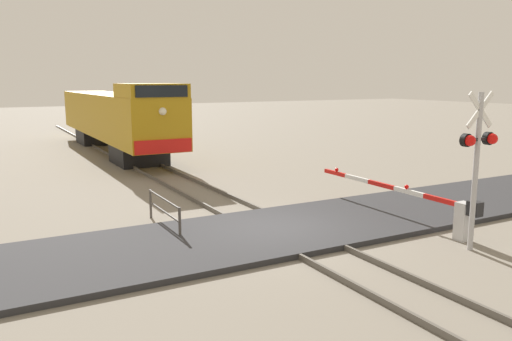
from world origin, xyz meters
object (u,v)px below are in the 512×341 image
(crossing_signal, at_px, (478,153))
(guard_railing, at_px, (164,208))
(locomotive, at_px, (115,117))
(crossing_gate, at_px, (433,206))

(crossing_signal, distance_m, guard_railing, 8.92)
(locomotive, distance_m, crossing_gate, 21.76)
(locomotive, bearing_deg, guard_railing, -99.22)
(locomotive, distance_m, guard_railing, 17.55)
(guard_railing, bearing_deg, crossing_signal, -42.12)
(locomotive, relative_size, crossing_gate, 2.70)
(guard_railing, bearing_deg, locomotive, 80.78)
(crossing_gate, bearing_deg, locomotive, 101.00)
(locomotive, bearing_deg, crossing_signal, -81.01)
(locomotive, height_order, crossing_signal, locomotive)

